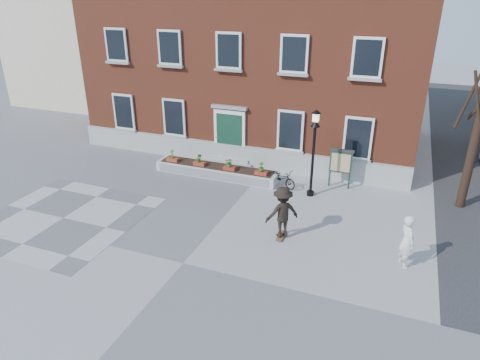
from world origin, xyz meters
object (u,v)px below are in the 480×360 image
at_px(lamp_post, 314,142).
at_px(bystander, 407,241).
at_px(bicycle, 282,178).
at_px(notice_board, 341,162).
at_px(skateboarder, 282,212).

bearing_deg(lamp_post, bystander, -45.31).
distance_m(bicycle, notice_board, 2.79).
bearing_deg(skateboarder, lamp_post, 86.97).
bearing_deg(bicycle, skateboarder, -139.86).
distance_m(bicycle, skateboarder, 4.59).
relative_size(bicycle, bystander, 0.86).
height_order(bicycle, skateboarder, skateboarder).
height_order(notice_board, skateboarder, skateboarder).
height_order(bystander, notice_board, notice_board).
height_order(bicycle, bystander, bystander).
bearing_deg(bicycle, notice_board, -47.18).
xyz_separation_m(bystander, lamp_post, (-4.08, 4.13, 1.61)).
distance_m(bicycle, bystander, 7.23).
bearing_deg(lamp_post, skateboarder, -93.03).
bearing_deg(notice_board, lamp_post, -127.92).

